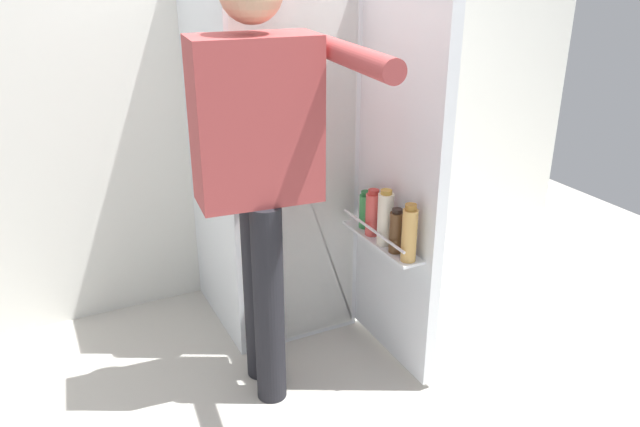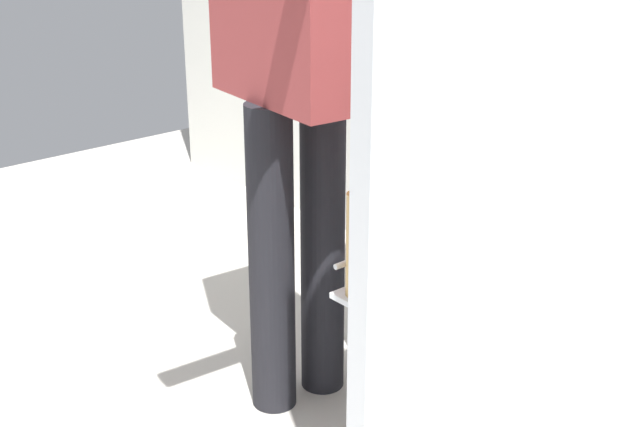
{
  "view_description": "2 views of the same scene",
  "coord_description": "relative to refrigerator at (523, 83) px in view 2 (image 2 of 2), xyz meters",
  "views": [
    {
      "loc": [
        -1.04,
        -2.04,
        1.71
      ],
      "look_at": [
        -0.06,
        -0.07,
        0.78
      ],
      "focal_mm": 35.17,
      "sensor_mm": 36.0,
      "label": 1
    },
    {
      "loc": [
        1.36,
        -1.31,
        1.37
      ],
      "look_at": [
        -0.06,
        -0.09,
        0.63
      ],
      "focal_mm": 49.13,
      "sensor_mm": 36.0,
      "label": 2
    }
  ],
  "objects": [
    {
      "name": "refrigerator",
      "position": [
        0.0,
        0.0,
        0.0
      ],
      "size": [
        0.64,
        1.23,
        1.72
      ],
      "color": "silver",
      "rests_on": "ground_plane"
    },
    {
      "name": "person",
      "position": [
        -0.28,
        -0.52,
        0.16
      ],
      "size": [
        0.56,
        0.8,
        1.69
      ],
      "color": "black",
      "rests_on": "ground_plane"
    }
  ]
}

